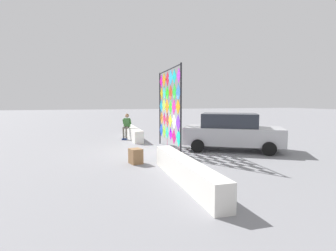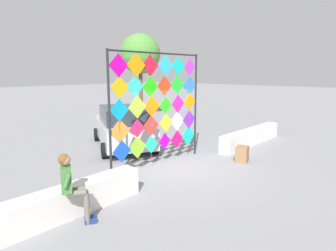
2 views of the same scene
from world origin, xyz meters
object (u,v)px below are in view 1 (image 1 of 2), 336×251
Objects in this scene: kite_display_rack at (169,104)px; cardboard_box_large at (136,156)px; parked_car at (232,132)px; seated_vendor at (126,124)px.

kite_display_rack reaches higher than cardboard_box_large.
seated_vendor is at bearing -139.46° from parked_car.
kite_display_rack is 0.83× the size of parked_car.
cardboard_box_large is (1.38, -4.72, -0.59)m from parked_car.
parked_car is 8.66× the size of cardboard_box_large.
parked_car is 4.95m from cardboard_box_large.
seated_vendor is 6.45m from parked_car.
kite_display_rack is at bearing 139.00° from cardboard_box_large.
cardboard_box_large is at bearing -4.80° from seated_vendor.
seated_vendor reaches higher than cardboard_box_large.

